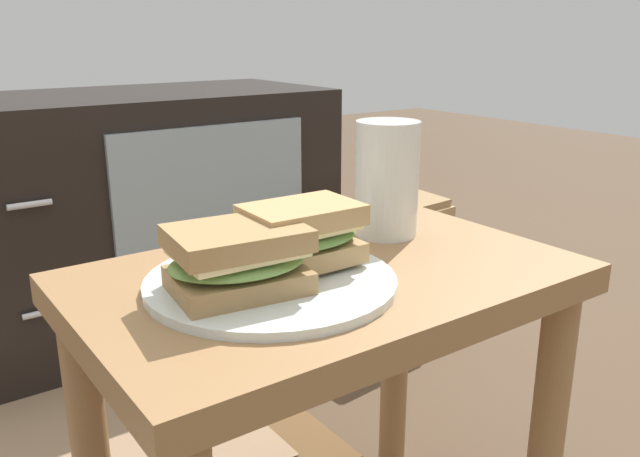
{
  "coord_description": "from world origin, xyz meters",
  "views": [
    {
      "loc": [
        -0.42,
        -0.57,
        0.72
      ],
      "look_at": [
        -0.01,
        0.0,
        0.51
      ],
      "focal_mm": 37.0,
      "sensor_mm": 36.0,
      "label": 1
    }
  ],
  "objects_px": {
    "paper_bag": "(402,267)",
    "sandwich_front": "(238,259)",
    "tv_cabinet": "(129,215)",
    "plate": "(271,282)",
    "beer_glass": "(387,181)",
    "sandwich_back": "(300,233)"
  },
  "relations": [
    {
      "from": "paper_bag",
      "to": "sandwich_front",
      "type": "bearing_deg",
      "value": -143.13
    },
    {
      "from": "tv_cabinet",
      "to": "beer_glass",
      "type": "xyz_separation_m",
      "value": [
        0.04,
        -0.89,
        0.24
      ]
    },
    {
      "from": "tv_cabinet",
      "to": "sandwich_front",
      "type": "bearing_deg",
      "value": -103.08
    },
    {
      "from": "beer_glass",
      "to": "paper_bag",
      "type": "distance_m",
      "value": 0.78
    },
    {
      "from": "plate",
      "to": "paper_bag",
      "type": "xyz_separation_m",
      "value": [
        0.71,
        0.55,
        -0.3
      ]
    },
    {
      "from": "tv_cabinet",
      "to": "sandwich_back",
      "type": "distance_m",
      "value": 0.98
    },
    {
      "from": "tv_cabinet",
      "to": "paper_bag",
      "type": "bearing_deg",
      "value": -37.14
    },
    {
      "from": "sandwich_back",
      "to": "paper_bag",
      "type": "distance_m",
      "value": 0.92
    },
    {
      "from": "plate",
      "to": "sandwich_back",
      "type": "xyz_separation_m",
      "value": [
        0.04,
        0.01,
        0.04
      ]
    },
    {
      "from": "sandwich_back",
      "to": "beer_glass",
      "type": "bearing_deg",
      "value": 18.26
    },
    {
      "from": "plate",
      "to": "paper_bag",
      "type": "relative_size",
      "value": 0.81
    },
    {
      "from": "beer_glass",
      "to": "tv_cabinet",
      "type": "bearing_deg",
      "value": 92.65
    },
    {
      "from": "tv_cabinet",
      "to": "plate",
      "type": "bearing_deg",
      "value": -100.66
    },
    {
      "from": "plate",
      "to": "sandwich_back",
      "type": "distance_m",
      "value": 0.06
    },
    {
      "from": "beer_glass",
      "to": "paper_bag",
      "type": "relative_size",
      "value": 0.45
    },
    {
      "from": "beer_glass",
      "to": "sandwich_back",
      "type": "bearing_deg",
      "value": -161.74
    },
    {
      "from": "sandwich_back",
      "to": "sandwich_front",
      "type": "bearing_deg",
      "value": -165.67
    },
    {
      "from": "sandwich_back",
      "to": "plate",
      "type": "bearing_deg",
      "value": -165.67
    },
    {
      "from": "plate",
      "to": "beer_glass",
      "type": "relative_size",
      "value": 1.78
    },
    {
      "from": "paper_bag",
      "to": "tv_cabinet",
      "type": "bearing_deg",
      "value": 142.86
    },
    {
      "from": "tv_cabinet",
      "to": "sandwich_back",
      "type": "bearing_deg",
      "value": -98.14
    },
    {
      "from": "sandwich_front",
      "to": "paper_bag",
      "type": "height_order",
      "value": "sandwich_front"
    }
  ]
}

